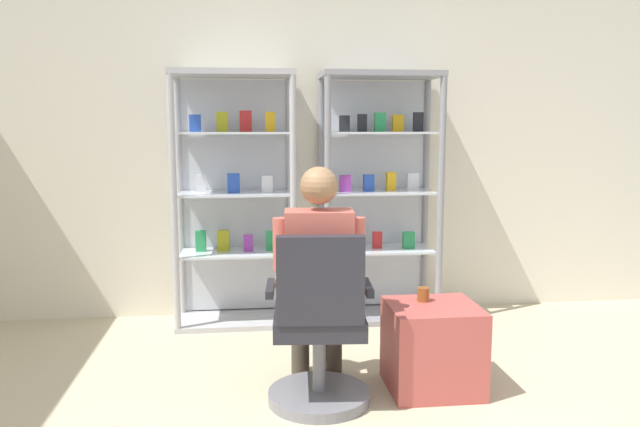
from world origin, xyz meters
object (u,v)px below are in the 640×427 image
at_px(storage_crate, 432,347).
at_px(tea_glass, 423,294).
at_px(seated_shopkeeper, 318,270).
at_px(office_chair, 319,336).
at_px(display_cabinet_right, 378,195).
at_px(display_cabinet_left, 235,198).

relative_size(storage_crate, tea_glass, 6.28).
relative_size(seated_shopkeeper, storage_crate, 2.54).
bearing_deg(office_chair, seated_shopkeeper, 85.44).
bearing_deg(storage_crate, display_cabinet_right, 91.29).
bearing_deg(office_chair, display_cabinet_right, 67.75).
relative_size(display_cabinet_left, display_cabinet_right, 1.00).
distance_m(office_chair, storage_crate, 0.70).
bearing_deg(seated_shopkeeper, display_cabinet_right, 65.89).
height_order(seated_shopkeeper, tea_glass, seated_shopkeeper).
bearing_deg(seated_shopkeeper, display_cabinet_left, 108.95).
bearing_deg(tea_glass, office_chair, -159.59).
relative_size(office_chair, storage_crate, 1.89).
xyz_separation_m(seated_shopkeeper, tea_glass, (0.62, 0.07, -0.18)).
xyz_separation_m(office_chair, storage_crate, (0.67, 0.15, -0.15)).
height_order(office_chair, storage_crate, office_chair).
xyz_separation_m(display_cabinet_left, tea_glass, (1.10, -1.32, -0.43)).
bearing_deg(tea_glass, seated_shopkeeper, -173.33).
bearing_deg(display_cabinet_left, display_cabinet_right, -0.06).
distance_m(seated_shopkeeper, tea_glass, 0.65).
distance_m(display_cabinet_left, storage_crate, 1.94).
bearing_deg(tea_glass, display_cabinet_right, 89.84).
relative_size(display_cabinet_right, seated_shopkeeper, 1.47).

